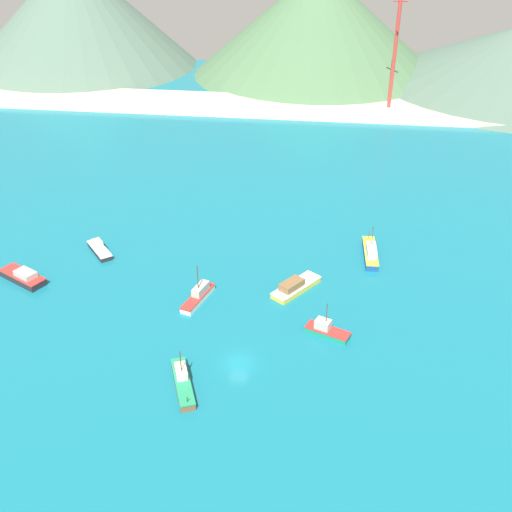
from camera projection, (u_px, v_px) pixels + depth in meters
ground at (263, 255)px, 111.93m from camera, size 260.00×280.00×0.50m
fishing_boat_0 at (23, 277)px, 103.82m from camera, size 9.30×6.88×2.21m
fishing_boat_2 at (295, 287)px, 101.34m from camera, size 8.06×9.53×2.16m
fishing_boat_3 at (199, 295)px, 99.00m from camera, size 4.27×8.58×6.56m
fishing_boat_4 at (370, 253)px, 110.24m from camera, size 2.67×10.45×6.37m
fishing_boat_5 at (99, 249)px, 111.94m from camera, size 6.40×7.10×2.08m
fishing_boat_6 at (326, 330)px, 91.39m from camera, size 7.01×4.60×5.65m
fishing_boat_7 at (183, 382)px, 81.96m from camera, size 5.32×9.50×5.68m
beach_strip at (297, 107)px, 183.30m from camera, size 247.00×20.73×1.20m
hill_west at (76, 11)px, 218.29m from camera, size 82.82×82.82×37.79m
hill_central at (318, 21)px, 209.72m from camera, size 85.78×85.78×34.95m
radio_tower at (396, 45)px, 172.33m from camera, size 3.71×2.97×37.13m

